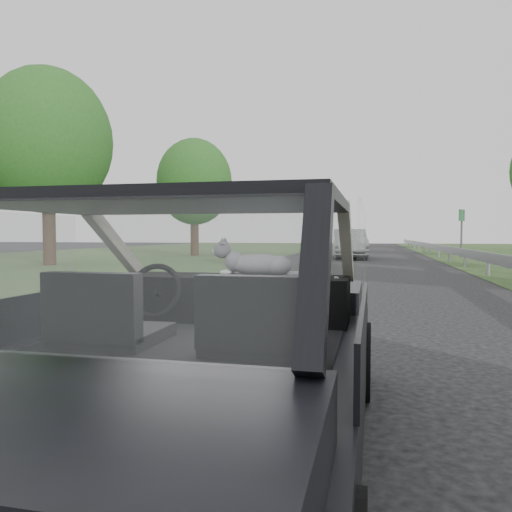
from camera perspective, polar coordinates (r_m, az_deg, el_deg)
The scene contains 11 objects.
ground at distance 3.02m, azimuth -6.66°, elevation -22.49°, with size 140.00×140.00×0.00m, color #424144.
subject_car at distance 2.80m, azimuth -6.74°, elevation -8.90°, with size 1.80×4.00×1.45m, color black.
dashboard at distance 3.36m, azimuth -3.10°, elevation -4.80°, with size 1.58×0.45×0.30m, color black.
driver_seat at distance 2.68m, azimuth -17.03°, elevation -6.13°, with size 0.50×0.72×0.42m, color black.
passenger_seat at distance 2.38m, azimuth -0.02°, elevation -7.09°, with size 0.50×0.72×0.42m, color black.
steering_wheel at distance 3.22m, azimuth -11.46°, elevation -3.91°, with size 0.36×0.36×0.04m, color black.
cat at distance 3.33m, azimuth 0.31°, elevation -0.83°, with size 0.57×0.18×0.25m, color gray.
other_car at distance 26.88m, azimuth 10.63°, elevation 1.39°, with size 1.87×4.74×1.56m, color #AFB2B6.
highway_sign at distance 30.28m, azimuth 22.43°, elevation 2.41°, with size 0.11×1.07×2.67m, color #1D7031.
tree_5 at distance 22.40m, azimuth -22.67°, elevation 9.08°, with size 5.18×5.18×7.84m, color #25591B, non-canonical shape.
tree_6 at distance 30.30m, azimuth -7.05°, elevation 6.50°, with size 4.49×4.49×6.81m, color #25591B, non-canonical shape.
Camera 1 is at (0.94, -2.58, 1.28)m, focal length 35.00 mm.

